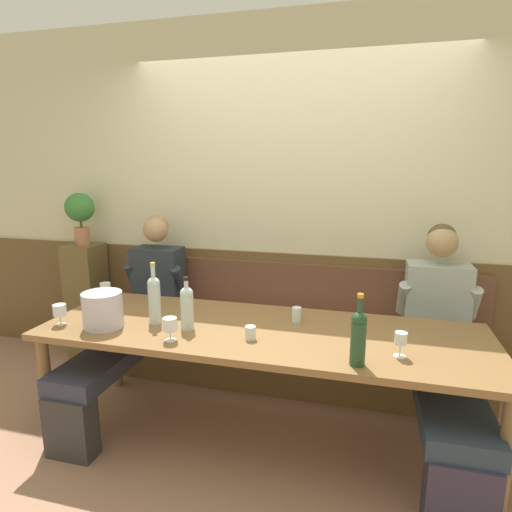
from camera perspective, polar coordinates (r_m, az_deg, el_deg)
The scene contains 19 objects.
ground_plane at distance 2.88m, azimuth 0.14°, elevation -24.40°, with size 6.80×6.80×0.02m, color #976C53.
room_wall_back at distance 3.39m, azimuth 4.90°, elevation 6.95°, with size 6.80×0.08×2.80m, color beige.
wood_wainscot_panel at distance 3.53m, azimuth 4.48°, elevation -7.73°, with size 6.80×0.03×1.01m, color brown.
wall_bench at distance 3.43m, azimuth 3.76°, elevation -12.41°, with size 2.95×0.42×0.94m.
dining_table at distance 2.62m, azimuth 0.69°, elevation -11.05°, with size 2.65×0.88×0.74m.
person_left_seat at distance 3.33m, azimuth -15.55°, elevation -7.08°, with size 0.49×1.34×1.31m.
person_center_right_seat at distance 2.94m, azimuth 23.56°, elevation -10.24°, with size 0.52×1.34×1.32m.
ice_bucket at distance 2.74m, azimuth -19.74°, elevation -6.76°, with size 0.24×0.24×0.22m, color #BBB4C0.
wine_bottle_clear_water at distance 2.16m, azimuth 13.48°, elevation -10.33°, with size 0.08×0.08×0.36m.
wine_bottle_green_tall at distance 2.57m, azimuth -9.18°, elevation -6.67°, with size 0.08×0.08×0.32m.
wine_bottle_amber_mid at distance 2.70m, azimuth -13.39°, elevation -5.48°, with size 0.08×0.08×0.38m.
wine_glass_left_end at distance 2.44m, azimuth -11.41°, elevation -8.97°, with size 0.08×0.08×0.13m.
wine_glass_by_bottle at distance 2.89m, azimuth -24.68°, elevation -6.68°, with size 0.08×0.08×0.13m.
wine_glass_right_end at distance 3.19m, azimuth -19.41°, elevation -4.20°, with size 0.07×0.07×0.15m.
wine_glass_center_rear at distance 2.33m, azimuth 18.73°, elevation -10.49°, with size 0.06×0.06×0.13m.
water_tumbler_right at distance 2.43m, azimuth -0.74°, elevation -10.20°, with size 0.06×0.06×0.08m, color silver.
water_tumbler_left at distance 2.70m, azimuth 5.43°, elevation -7.76°, with size 0.06×0.06×0.09m, color silver.
corner_pedestal at distance 4.07m, azimuth -21.49°, elevation -5.70°, with size 0.28×0.28×1.03m, color brown.
potted_plant at distance 3.92m, azimuth -22.40°, elevation 5.54°, with size 0.24×0.24×0.44m.
Camera 1 is at (0.59, -2.24, 1.70)m, focal length 30.03 mm.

